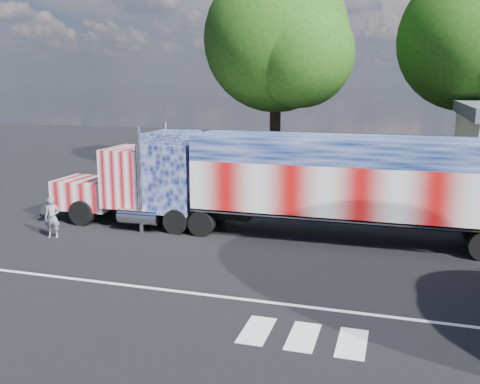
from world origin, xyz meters
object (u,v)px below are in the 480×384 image
(semi_truck, at_px, (298,181))
(tree_n_mid, at_px, (278,40))
(coach_bus, at_px, (239,165))
(woman, at_px, (52,217))
(tree_ne_a, at_px, (472,41))

(semi_truck, distance_m, tree_n_mid, 14.91)
(semi_truck, height_order, coach_bus, semi_truck)
(woman, bearing_deg, semi_truck, 0.95)
(semi_truck, relative_size, tree_n_mid, 1.55)
(tree_ne_a, height_order, tree_n_mid, tree_n_mid)
(semi_truck, bearing_deg, tree_n_mid, 106.58)
(semi_truck, xyz_separation_m, tree_ne_a, (7.57, 14.35, 6.29))
(coach_bus, xyz_separation_m, woman, (-4.84, -10.10, -0.84))
(coach_bus, height_order, tree_n_mid, tree_n_mid)
(semi_truck, relative_size, coach_bus, 1.87)
(woman, distance_m, tree_ne_a, 25.60)
(coach_bus, bearing_deg, semi_truck, -56.42)
(woman, height_order, tree_ne_a, tree_ne_a)
(tree_ne_a, xyz_separation_m, tree_n_mid, (-11.40, -1.50, 0.22))
(woman, relative_size, tree_ne_a, 0.13)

